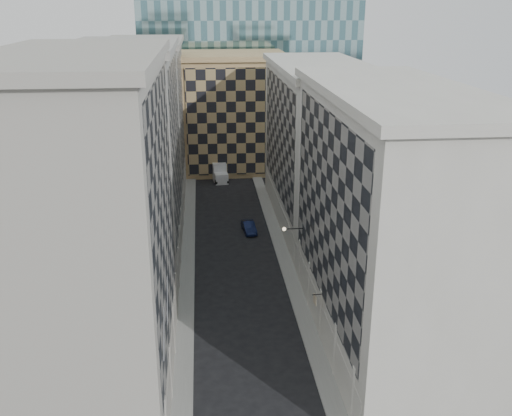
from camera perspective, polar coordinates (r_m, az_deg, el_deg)
sidewalk_west at (r=61.51m, az=-6.85°, el=-5.62°), size 1.50×100.00×0.15m
sidewalk_east at (r=62.07m, az=2.92°, el=-5.25°), size 1.50×100.00×0.15m
bldg_left_a at (r=40.08m, az=-16.08°, el=-2.32°), size 10.80×22.80×23.70m
bldg_left_b at (r=60.93m, az=-12.56°, el=5.07°), size 10.80×22.80×22.70m
bldg_left_c at (r=82.38m, az=-10.83°, el=8.65°), size 10.80×22.80×21.70m
bldg_right_a at (r=45.85m, az=12.84°, el=-1.20°), size 10.80×26.80×20.70m
bldg_right_b at (r=70.96m, az=6.20°, el=6.29°), size 10.80×28.80×19.70m
tan_block at (r=95.10m, az=-2.27°, el=9.62°), size 16.80×14.80×18.80m
flagpoles_left at (r=36.64m, az=-9.03°, el=-10.62°), size 0.10×6.33×2.33m
bracket_lamp at (r=54.05m, az=3.03°, el=-2.11°), size 1.98×0.36×0.36m
box_truck at (r=89.71m, az=-3.68°, el=3.55°), size 2.64×5.26×2.77m
dark_car at (r=69.32m, az=-0.71°, el=-1.92°), size 1.77×4.04×1.29m
shop_sign at (r=46.89m, az=5.93°, el=-9.05°), size 0.90×0.79×0.87m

